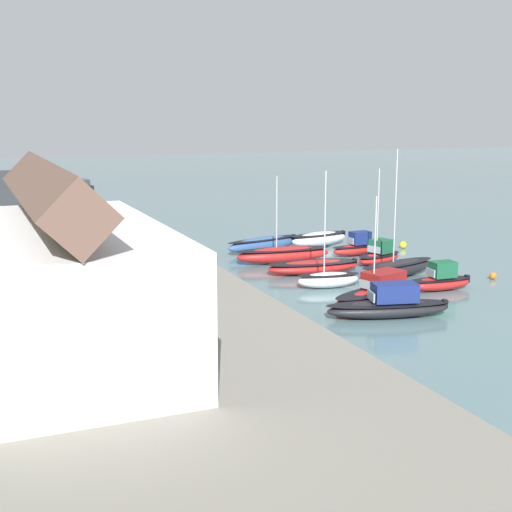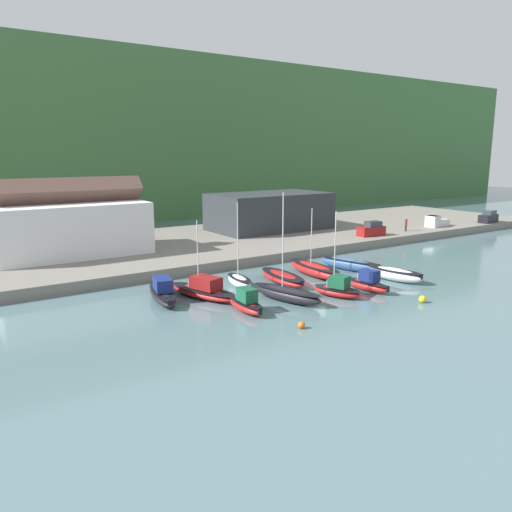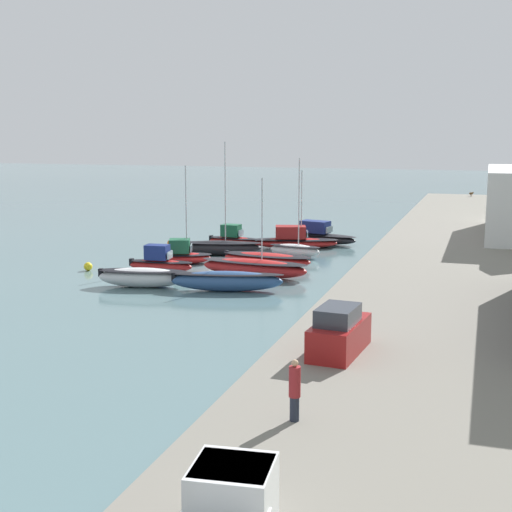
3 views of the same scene
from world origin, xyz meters
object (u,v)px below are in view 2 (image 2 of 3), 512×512
object	(u,v)px
moored_boat_4	(314,269)
moored_boat_7	(287,294)
moored_boat_0	(163,292)
pickup_truck_0	(436,222)
moored_boat_3	(283,278)
person_on_quay	(406,224)
moored_boat_9	(368,283)
parked_car_0	(489,217)
moored_boat_10	(394,274)
moored_boat_1	(204,290)
mooring_buoy_0	(302,325)
mooring_buoy_1	(423,299)
moored_boat_5	(350,264)
moored_boat_2	(239,281)
moored_boat_8	(337,289)
moored_boat_6	(246,303)
parked_car_1	(372,230)

from	to	relation	value
moored_boat_4	moored_boat_7	size ratio (longest dim) A/B	0.87
moored_boat_0	pickup_truck_0	xyz separation A→B (m)	(53.95, 10.35, 1.25)
moored_boat_3	person_on_quay	xyz separation A→B (m)	(32.72, 11.07, 1.74)
moored_boat_9	parked_car_0	bearing A→B (deg)	14.76
moored_boat_7	moored_boat_10	world-z (taller)	moored_boat_7
moored_boat_3	moored_boat_1	bearing A→B (deg)	-172.55
moored_boat_3	moored_boat_10	xyz separation A→B (m)	(10.43, -5.96, 0.16)
moored_boat_4	mooring_buoy_0	distance (m)	17.14
moored_boat_7	mooring_buoy_1	xyz separation A→B (m)	(9.99, -7.25, -0.38)
moored_boat_5	moored_boat_10	xyz separation A→B (m)	(0.59, -6.12, -0.01)
moored_boat_2	moored_boat_8	distance (m)	10.02
moored_boat_0	moored_boat_6	world-z (taller)	moored_boat_0
moored_boat_8	moored_boat_9	size ratio (longest dim) A/B	1.53
moored_boat_8	moored_boat_10	bearing A→B (deg)	-13.36
moored_boat_10	moored_boat_0	bearing A→B (deg)	151.75
moored_boat_2	moored_boat_4	bearing A→B (deg)	4.89
moored_boat_5	moored_boat_2	bearing A→B (deg)	161.93
moored_boat_9	pickup_truck_0	xyz separation A→B (m)	(35.87, 18.75, 1.27)
mooring_buoy_0	moored_boat_8	bearing A→B (deg)	30.56
moored_boat_8	parked_car_1	xyz separation A→B (m)	(23.65, 17.97, 1.38)
moored_boat_5	mooring_buoy_1	xyz separation A→B (m)	(-3.52, -12.94, -0.41)
moored_boat_0	mooring_buoy_1	distance (m)	23.85
pickup_truck_0	parked_car_1	bearing A→B (deg)	86.13
person_on_quay	moored_boat_0	bearing A→B (deg)	-167.88
moored_boat_1	moored_boat_3	world-z (taller)	moored_boat_1
moored_boat_3	moored_boat_6	xyz separation A→B (m)	(-8.42, -5.97, 0.18)
moored_boat_6	moored_boat_7	xyz separation A→B (m)	(4.77, 0.44, -0.04)
moored_boat_6	moored_boat_8	world-z (taller)	moored_boat_8
parked_car_1	moored_boat_2	bearing A→B (deg)	113.46
moored_boat_8	moored_boat_10	size ratio (longest dim) A/B	1.21
moored_boat_10	person_on_quay	size ratio (longest dim) A/B	3.14
moored_boat_2	moored_boat_4	size ratio (longest dim) A/B	0.99
moored_boat_9	moored_boat_1	bearing A→B (deg)	150.33
moored_boat_0	moored_boat_8	distance (m)	16.42
moored_boat_2	person_on_quay	world-z (taller)	moored_boat_2
moored_boat_2	person_on_quay	bearing A→B (deg)	23.85
moored_boat_3	pickup_truck_0	world-z (taller)	pickup_truck_0
moored_boat_9	parked_car_0	xyz separation A→B (m)	(47.84, 16.63, 1.36)
moored_boat_0	parked_car_0	xyz separation A→B (m)	(65.92, 8.23, 1.34)
moored_boat_6	pickup_truck_0	xyz separation A→B (m)	(49.43, 17.58, 1.28)
moored_boat_9	mooring_buoy_1	world-z (taller)	moored_boat_9
moored_boat_3	moored_boat_9	world-z (taller)	moored_boat_9
moored_boat_5	moored_boat_6	distance (m)	19.27
mooring_buoy_0	moored_boat_3	bearing A→B (deg)	59.13
parked_car_0	person_on_quay	bearing A→B (deg)	78.77
moored_boat_1	moored_boat_6	size ratio (longest dim) A/B	1.65
moored_boat_3	mooring_buoy_0	bearing A→B (deg)	-114.87
parked_car_1	moored_boat_6	bearing A→B (deg)	121.97
moored_boat_1	moored_boat_5	world-z (taller)	moored_boat_1
moored_boat_3	mooring_buoy_0	distance (m)	13.89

